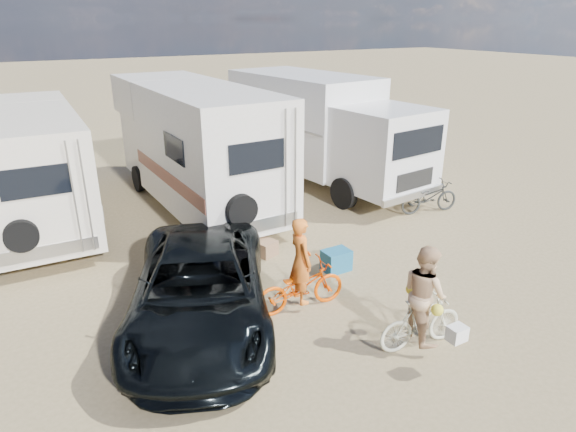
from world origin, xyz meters
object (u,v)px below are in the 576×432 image
bike_man (300,287)px  crate (265,248)px  rv_left (32,170)px  box_truck (324,131)px  bike_parked (429,197)px  bike_woman (421,322)px  dark_suv (200,289)px  rv_main (195,148)px  rider_woman (423,303)px  rider_man (301,269)px  cooler (336,260)px

bike_man → crate: bearing=-6.6°
rv_left → box_truck: box_truck is taller
bike_parked → bike_woman: bearing=146.1°
dark_suv → bike_parked: bearing=38.3°
rv_main → rv_left: bearing=170.2°
rv_left → dark_suv: 6.93m
box_truck → dark_suv: (-6.67, -6.06, -1.04)m
dark_suv → rider_woman: size_ratio=3.04×
bike_woman → crate: 4.50m
crate → rv_main: bearing=92.8°
box_truck → dark_suv: 9.07m
rider_woman → bike_woman: bearing=0.0°
bike_man → rider_woman: rider_woman is taller
crate → bike_man: bearing=-101.4°
bike_woman → crate: bike_woman is taller
dark_suv → bike_parked: (7.71, 2.11, -0.25)m
rider_man → bike_parked: 6.42m
box_truck → bike_parked: (1.03, -3.95, -1.29)m
dark_suv → rider_man: bearing=8.9°
rider_woman → rv_left: bearing=37.5°
dark_suv → crate: bearing=63.0°
dark_suv → rider_woman: rider_woman is taller
rv_left → cooler: bearing=-46.5°
dark_suv → rider_woman: bearing=-17.0°
bike_man → cooler: bearing=-52.9°
rv_left → bike_parked: 10.82m
dark_suv → bike_man: bearing=8.9°
rv_left → bike_parked: bearing=-22.7°
bike_woman → rider_man: rider_man is taller
rider_woman → rider_man: bearing=37.7°
rider_woman → crate: bearing=16.7°
rv_left → crate: size_ratio=15.01×
rider_man → crate: (0.49, 2.41, -0.67)m
dark_suv → bike_parked: 7.99m
bike_woman → rider_man: bearing=37.7°
bike_woman → rider_woman: (0.00, 0.00, 0.38)m
bike_man → bike_parked: (5.87, 2.57, -0.01)m
box_truck → rider_woman: box_truck is taller
bike_parked → cooler: size_ratio=2.97×
box_truck → cooler: 6.67m
rv_main → box_truck: (4.55, 0.13, -0.02)m
rv_main → crate: bearing=-88.6°
rv_left → cooler: 8.25m
dark_suv → bike_woman: size_ratio=3.28×
rv_left → rider_woman: 10.40m
rider_woman → bike_parked: size_ratio=0.96×
crate → bike_parked: bearing=1.7°
rv_main → rider_woman: 8.52m
rv_left → bike_man: bearing=-59.1°
rv_main → box_truck: size_ratio=0.98×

